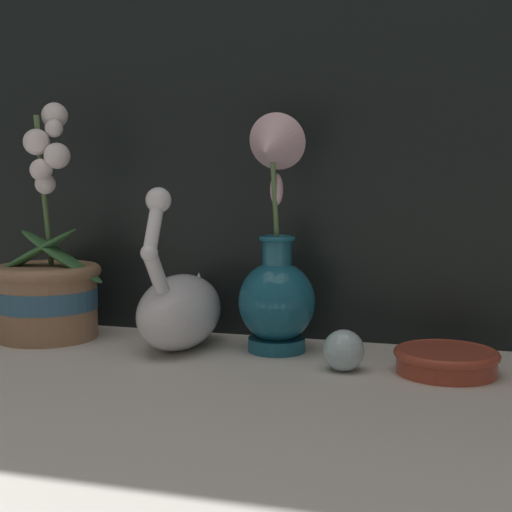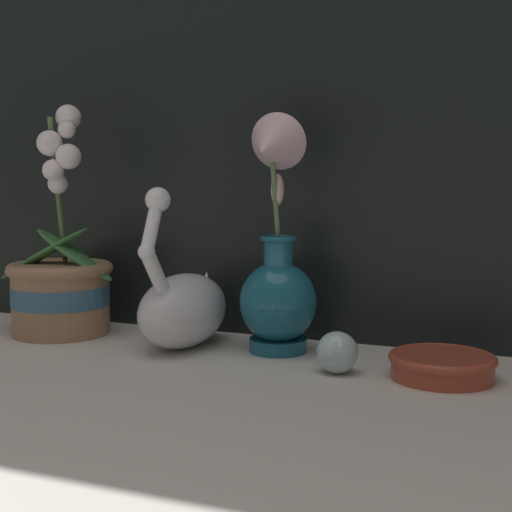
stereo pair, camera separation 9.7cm
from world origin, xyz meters
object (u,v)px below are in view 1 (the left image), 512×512
object	(u,v)px
glass_sphere	(344,350)
amber_dish	(446,359)
orchid_potted_plant	(47,286)
blue_vase	(276,269)
swan_figurine	(180,307)

from	to	relation	value
glass_sphere	amber_dish	xyz separation A→B (m)	(0.12, 0.02, -0.01)
orchid_potted_plant	amber_dish	world-z (taller)	orchid_potted_plant
glass_sphere	amber_dish	size ratio (longest dim) A/B	0.41
blue_vase	swan_figurine	bearing A→B (deg)	-173.51
swan_figurine	amber_dish	bearing A→B (deg)	-4.89
glass_sphere	amber_dish	distance (m)	0.13
orchid_potted_plant	glass_sphere	xyz separation A→B (m)	(0.46, -0.06, -0.05)
blue_vase	glass_sphere	xyz separation A→B (m)	(0.11, -0.07, -0.09)
orchid_potted_plant	amber_dish	size ratio (longest dim) A/B	2.73
orchid_potted_plant	blue_vase	xyz separation A→B (m)	(0.36, 0.01, 0.04)
amber_dish	swan_figurine	bearing A→B (deg)	175.11
blue_vase	amber_dish	xyz separation A→B (m)	(0.23, -0.05, -0.10)
swan_figurine	glass_sphere	world-z (taller)	swan_figurine
swan_figurine	amber_dish	distance (m)	0.37
glass_sphere	amber_dish	bearing A→B (deg)	11.10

